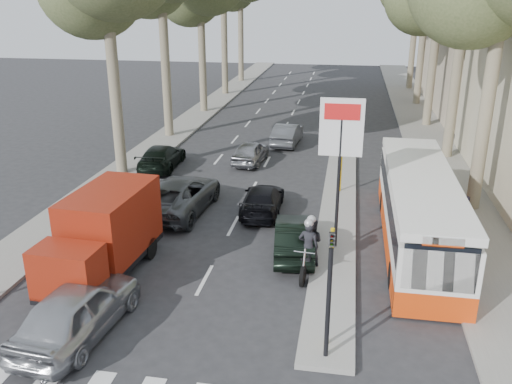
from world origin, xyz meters
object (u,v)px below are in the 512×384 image
(city_bus, at_px, (419,208))
(motorcycle, at_px, (309,246))
(dark_hatchback, at_px, (294,237))
(silver_hatchback, at_px, (77,310))
(red_truck, at_px, (104,234))

(city_bus, relative_size, motorcycle, 4.47)
(dark_hatchback, relative_size, motorcycle, 1.67)
(city_bus, bearing_deg, silver_hatchback, -142.33)
(dark_hatchback, relative_size, city_bus, 0.37)
(dark_hatchback, xyz_separation_m, red_truck, (-5.99, -2.65, 0.84))
(city_bus, xyz_separation_m, motorcycle, (-3.78, -2.71, -0.55))
(silver_hatchback, distance_m, red_truck, 3.50)
(silver_hatchback, bearing_deg, city_bus, -136.73)
(city_bus, bearing_deg, motorcycle, -144.33)
(dark_hatchback, relative_size, red_truck, 0.73)
(silver_hatchback, height_order, city_bus, city_bus)
(red_truck, relative_size, motorcycle, 2.29)
(dark_hatchback, height_order, red_truck, red_truck)
(motorcycle, bearing_deg, silver_hatchback, -135.50)
(dark_hatchback, bearing_deg, red_truck, 17.70)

